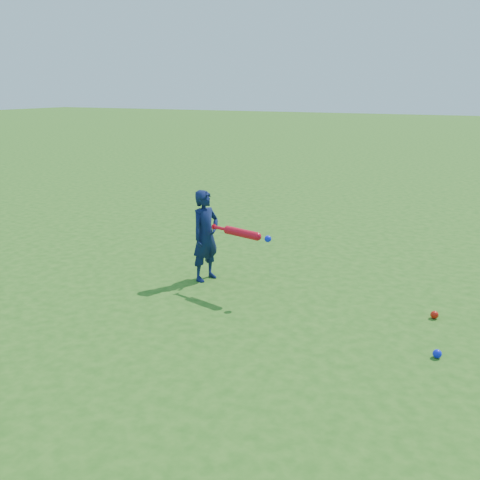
{
  "coord_description": "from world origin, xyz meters",
  "views": [
    {
      "loc": [
        3.59,
        -4.74,
        2.08
      ],
      "look_at": [
        1.2,
        0.04,
        0.55
      ],
      "focal_mm": 40.0,
      "sensor_mm": 36.0,
      "label": 1
    }
  ],
  "objects": [
    {
      "name": "ground_ball_blue",
      "position": [
        3.28,
        -0.59,
        0.04
      ],
      "size": [
        0.07,
        0.07,
        0.07
      ],
      "primitive_type": "sphere",
      "color": "#0D1CE5",
      "rests_on": "ground"
    },
    {
      "name": "ground_ball_red",
      "position": [
        3.16,
        0.19,
        0.04
      ],
      "size": [
        0.07,
        0.07,
        0.07
      ],
      "primitive_type": "sphere",
      "color": "red",
      "rests_on": "ground"
    },
    {
      "name": "bat_swing",
      "position": [
        1.28,
        -0.03,
        0.65
      ],
      "size": [
        0.75,
        0.24,
        0.09
      ],
      "rotation": [
        0.0,
        0.0,
        -0.24
      ],
      "color": "red",
      "rests_on": "ground"
    },
    {
      "name": "child",
      "position": [
        0.72,
        0.16,
        0.51
      ],
      "size": [
        0.33,
        0.42,
        1.01
      ],
      "primitive_type": "imported",
      "rotation": [
        0.0,
        0.0,
        1.32
      ],
      "color": "#0D1740",
      "rests_on": "ground"
    },
    {
      "name": "ground",
      "position": [
        0.0,
        0.0,
        0.0
      ],
      "size": [
        80.0,
        80.0,
        0.0
      ],
      "primitive_type": "plane",
      "color": "#275E16",
      "rests_on": "ground"
    }
  ]
}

